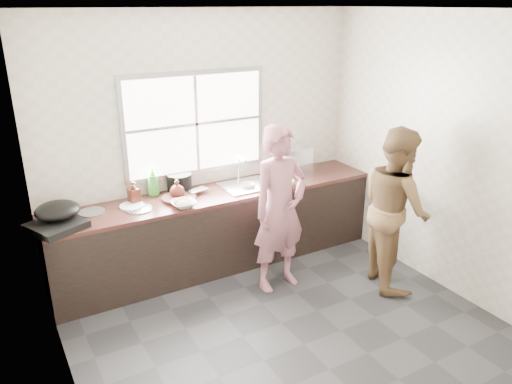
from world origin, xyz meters
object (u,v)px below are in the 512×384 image
woman (280,215)px  bottle_brown_tall (134,193)px  black_pot (179,182)px  plate_food (132,206)px  bowl_crabs (283,184)px  wok (57,210)px  burner (56,226)px  bowl_mince (184,204)px  pot_lid_right (139,209)px  dish_rack (291,160)px  pot_lid_left (92,212)px  bottle_brown_short (177,190)px  person_side (396,208)px  bowl_held (249,185)px  bottle_green (153,182)px  glass_jar (134,199)px  cutting_board (179,198)px

woman → bottle_brown_tall: bearing=140.6°
black_pot → plate_food: size_ratio=1.09×
bowl_crabs → wok: 2.30m
burner → bottle_brown_tall: bearing=18.6°
plate_food → burner: 0.75m
woman → wok: (-1.95, 0.66, 0.21)m
bowl_mince → pot_lid_right: 0.44m
dish_rack → pot_lid_left: (-2.31, -0.05, -0.15)m
bowl_mince → bottle_brown_short: 0.27m
person_side → pot_lid_right: (-2.27, 1.15, 0.04)m
wok → pot_lid_left: (0.32, 0.12, -0.13)m
person_side → burner: 3.22m
bowl_held → bottle_green: (-0.97, 0.28, 0.12)m
bottle_brown_tall → wok: wok is taller
bowl_crabs → pot_lid_left: (-1.97, 0.30, -0.03)m
glass_jar → pot_lid_right: bearing=-92.7°
pot_lid_left → bowl_mince: bearing=-20.1°
bottle_brown_tall → burner: 0.83m
wok → pot_lid_left: bearing=21.4°
bowl_mince → pot_lid_left: (-0.82, 0.30, -0.02)m
cutting_board → bottle_brown_tall: size_ratio=1.68×
bowl_mince → bottle_brown_short: size_ratio=1.32×
burner → cutting_board: bearing=5.7°
bowl_held → black_pot: bearing=158.1°
bowl_mince → plate_food: (-0.44, 0.25, -0.02)m
cutting_board → bottle_brown_short: 0.10m
bottle_green → burner: bottle_green is taller
burner → pot_lid_left: 0.42m
person_side → plate_food: bearing=82.4°
cutting_board → bottle_green: bottle_green is taller
wok → bowl_mince: bearing=-8.8°
bottle_green → bowl_crabs: bearing=-18.6°
bowl_mince → black_pot: black_pot is taller
bowl_held → pot_lid_left: bearing=175.2°
cutting_board → black_pot: (0.11, 0.24, 0.08)m
woman → bowl_crabs: (0.34, 0.49, 0.10)m
person_side → bowl_crabs: (-0.71, 0.99, 0.07)m
person_side → cutting_board: person_side is taller
black_pot → bottle_brown_tall: 0.53m
bowl_crabs → wok: wok is taller
bottle_brown_tall → wok: (-0.75, -0.16, 0.03)m
pot_lid_left → burner: bearing=-147.8°
cutting_board → bowl_mince: size_ratio=1.44×
dish_rack → cutting_board: bearing=-175.4°
wok → bottle_brown_tall: bearing=12.4°
bowl_crabs → plate_food: (-1.60, 0.25, -0.02)m
woman → burner: bearing=159.4°
bottle_brown_tall → bottle_green: bearing=23.2°
person_side → bowl_crabs: size_ratio=8.32×
bowl_held → glass_jar: (-1.22, 0.17, 0.02)m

